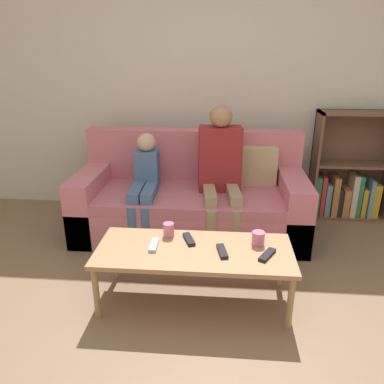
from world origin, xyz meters
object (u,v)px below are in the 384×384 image
object	(u,v)px
person_child	(145,182)
cup_far	(169,230)
person_adult	(221,165)
tv_remote_0	(189,239)
tv_remote_2	(222,251)
tv_remote_3	(267,255)
tv_remote_1	(154,245)
coffee_table	(194,254)
couch	(192,201)
bookshelf	(347,180)
cup_near	(258,238)

from	to	relation	value
person_child	cup_far	bearing A→B (deg)	-68.49
person_adult	tv_remote_0	xyz separation A→B (m)	(-0.20, -0.88, -0.26)
tv_remote_2	tv_remote_3	distance (m)	0.29
tv_remote_0	tv_remote_3	world-z (taller)	same
tv_remote_1	person_child	bearing A→B (deg)	103.17
coffee_table	tv_remote_1	xyz separation A→B (m)	(-0.27, 0.01, 0.05)
tv_remote_0	tv_remote_2	xyz separation A→B (m)	(0.23, -0.14, 0.00)
person_adult	tv_remote_0	distance (m)	0.94
tv_remote_2	person_child	bearing A→B (deg)	114.47
person_child	tv_remote_3	bearing A→B (deg)	-46.28
couch	bookshelf	size ratio (longest dim) A/B	1.91
person_child	tv_remote_1	bearing A→B (deg)	-76.48
coffee_table	person_adult	bearing A→B (deg)	81.20
person_child	tv_remote_2	world-z (taller)	person_child
bookshelf	cup_far	xyz separation A→B (m)	(-1.63, -1.39, 0.06)
tv_remote_2	coffee_table	bearing A→B (deg)	158.62
person_child	cup_far	xyz separation A→B (m)	(0.32, -0.76, -0.07)
cup_near	cup_far	bearing A→B (deg)	173.30
bookshelf	person_adult	bearing A→B (deg)	-156.36
person_child	tv_remote_1	xyz separation A→B (m)	(0.24, -0.92, -0.11)
cup_far	tv_remote_2	distance (m)	0.43
person_child	tv_remote_0	bearing A→B (deg)	-61.50
couch	person_adult	distance (m)	0.47
cup_far	tv_remote_3	bearing A→B (deg)	-18.44
person_child	tv_remote_1	distance (m)	0.95
bookshelf	coffee_table	bearing A→B (deg)	-132.83
tv_remote_2	tv_remote_0	bearing A→B (deg)	136.42
couch	tv_remote_2	distance (m)	1.15
bookshelf	tv_remote_1	distance (m)	2.30
tv_remote_0	couch	bearing A→B (deg)	73.81
person_adult	bookshelf	bearing A→B (deg)	17.59
tv_remote_3	person_adult	bearing A→B (deg)	136.91
couch	coffee_table	world-z (taller)	couch
coffee_table	person_child	world-z (taller)	person_child
coffee_table	person_adult	xyz separation A→B (m)	(0.15, 0.99, 0.31)
person_adult	tv_remote_1	bearing A→B (deg)	-119.37
couch	person_adult	size ratio (longest dim) A/B	1.73
cup_near	tv_remote_0	distance (m)	0.47
person_adult	tv_remote_0	world-z (taller)	person_adult
person_child	cup_far	distance (m)	0.83
cup_near	tv_remote_1	size ratio (longest dim) A/B	0.55
coffee_table	person_child	size ratio (longest dim) A/B	1.38
person_adult	tv_remote_3	size ratio (longest dim) A/B	6.96
tv_remote_1	coffee_table	bearing A→B (deg)	-3.81
cup_near	cup_far	size ratio (longest dim) A/B	0.96
couch	tv_remote_0	bearing A→B (deg)	-86.36
coffee_table	person_adult	distance (m)	1.05
cup_far	tv_remote_3	world-z (taller)	cup_far
couch	person_child	distance (m)	0.49
person_adult	tv_remote_1	size ratio (longest dim) A/B	6.95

